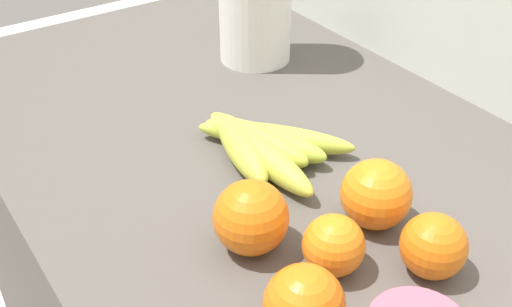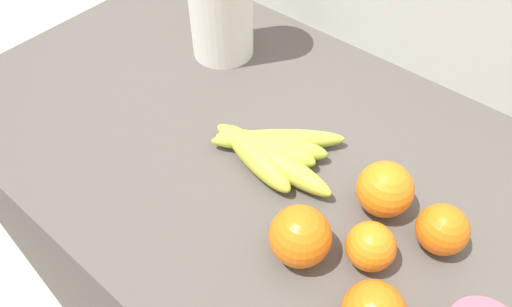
% 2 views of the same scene
% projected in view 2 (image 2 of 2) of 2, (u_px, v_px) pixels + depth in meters
% --- Properties ---
extents(wall_back, '(1.89, 0.06, 1.30)m').
position_uv_depth(wall_back, '(433.00, 170.00, 1.03)').
color(wall_back, silver).
rests_on(wall_back, ground).
extents(banana_bunch, '(0.22, 0.17, 0.04)m').
position_uv_depth(banana_bunch, '(269.00, 150.00, 0.73)').
color(banana_bunch, gold).
rests_on(banana_bunch, counter).
extents(orange_front, '(0.07, 0.07, 0.07)m').
position_uv_depth(orange_front, '(371.00, 246.00, 0.60)').
color(orange_front, orange).
rests_on(orange_front, counter).
extents(orange_back_left, '(0.08, 0.08, 0.08)m').
position_uv_depth(orange_back_left, '(385.00, 189.00, 0.65)').
color(orange_back_left, orange).
rests_on(orange_back_left, counter).
extents(orange_right, '(0.08, 0.08, 0.08)m').
position_uv_depth(orange_right, '(300.00, 236.00, 0.60)').
color(orange_right, orange).
rests_on(orange_right, counter).
extents(orange_back_right, '(0.07, 0.07, 0.07)m').
position_uv_depth(orange_back_right, '(442.00, 229.00, 0.61)').
color(orange_back_right, orange).
rests_on(orange_back_right, counter).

